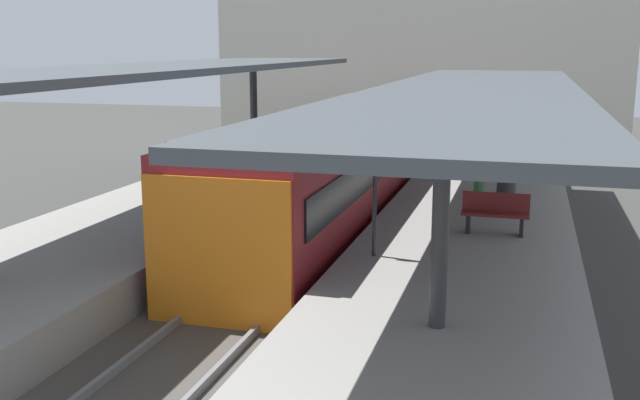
{
  "coord_description": "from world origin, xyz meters",
  "views": [
    {
      "loc": [
        4.89,
        -14.76,
        4.92
      ],
      "look_at": [
        0.51,
        0.56,
        1.53
      ],
      "focal_mm": 40.97,
      "sensor_mm": 36.0,
      "label": 1
    }
  ],
  "objects_px": {
    "passenger_near_bench": "(480,164)",
    "commuter_train": "(329,171)",
    "platform_bench": "(495,212)",
    "litter_bin": "(506,196)",
    "platform_sign": "(375,171)"
  },
  "relations": [
    {
      "from": "platform_bench",
      "to": "passenger_near_bench",
      "type": "relative_size",
      "value": 0.85
    },
    {
      "from": "platform_bench",
      "to": "litter_bin",
      "type": "height_order",
      "value": "platform_bench"
    },
    {
      "from": "commuter_train",
      "to": "passenger_near_bench",
      "type": "bearing_deg",
      "value": 19.35
    },
    {
      "from": "platform_bench",
      "to": "passenger_near_bench",
      "type": "bearing_deg",
      "value": 98.88
    },
    {
      "from": "platform_bench",
      "to": "litter_bin",
      "type": "distance_m",
      "value": 2.11
    },
    {
      "from": "platform_sign",
      "to": "passenger_near_bench",
      "type": "xyz_separation_m",
      "value": [
        1.52,
        6.17,
        -0.77
      ]
    },
    {
      "from": "platform_bench",
      "to": "litter_bin",
      "type": "xyz_separation_m",
      "value": [
        0.14,
        2.1,
        -0.06
      ]
    },
    {
      "from": "platform_bench",
      "to": "litter_bin",
      "type": "bearing_deg",
      "value": 86.14
    },
    {
      "from": "commuter_train",
      "to": "passenger_near_bench",
      "type": "height_order",
      "value": "commuter_train"
    },
    {
      "from": "platform_sign",
      "to": "litter_bin",
      "type": "relative_size",
      "value": 2.76
    },
    {
      "from": "commuter_train",
      "to": "platform_sign",
      "type": "bearing_deg",
      "value": -65.62
    },
    {
      "from": "commuter_train",
      "to": "platform_bench",
      "type": "distance_m",
      "value": 5.01
    },
    {
      "from": "passenger_near_bench",
      "to": "commuter_train",
      "type": "bearing_deg",
      "value": -160.65
    },
    {
      "from": "platform_bench",
      "to": "litter_bin",
      "type": "relative_size",
      "value": 1.75
    },
    {
      "from": "litter_bin",
      "to": "passenger_near_bench",
      "type": "bearing_deg",
      "value": 113.23
    }
  ]
}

